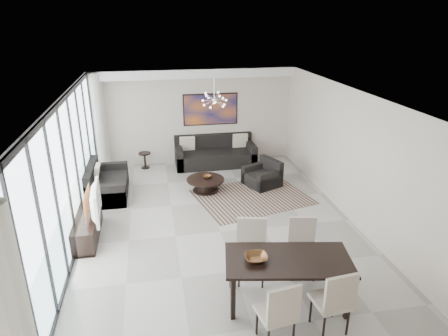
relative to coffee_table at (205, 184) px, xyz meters
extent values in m
cube|color=#A8A39B|center=(0.01, -2.16, -0.19)|extent=(6.00, 9.00, 0.02)
cube|color=white|center=(0.01, -2.16, 2.69)|extent=(6.00, 9.00, 0.02)
cube|color=beige|center=(0.01, 2.33, 1.25)|extent=(6.00, 0.02, 2.90)
cube|color=beige|center=(0.01, -6.65, 1.25)|extent=(6.00, 0.02, 2.90)
cube|color=beige|center=(3.00, -2.16, 1.25)|extent=(0.02, 9.00, 2.90)
cube|color=white|center=(-2.97, -2.16, 1.25)|extent=(0.01, 8.95, 2.85)
cube|color=black|center=(-2.93, -2.16, 2.65)|extent=(0.04, 8.95, 0.10)
cube|color=black|center=(-2.93, -2.16, -0.17)|extent=(0.04, 8.95, 0.06)
cube|color=black|center=(-2.93, -5.16, 1.25)|extent=(0.04, 0.05, 2.88)
cube|color=black|center=(-2.93, -4.16, 1.25)|extent=(0.04, 0.05, 2.88)
cube|color=black|center=(-2.93, -3.16, 1.25)|extent=(0.04, 0.05, 2.88)
cube|color=black|center=(-2.93, -2.16, 1.25)|extent=(0.04, 0.05, 2.88)
cube|color=black|center=(-2.93, -1.16, 1.25)|extent=(0.04, 0.05, 2.88)
cube|color=black|center=(-2.93, -0.16, 1.25)|extent=(0.04, 0.05, 2.88)
cube|color=black|center=(-2.93, 0.84, 1.25)|extent=(0.04, 0.05, 2.88)
cube|color=black|center=(-2.93, 1.84, 1.25)|extent=(0.04, 0.05, 2.88)
cylinder|color=silver|center=(-2.79, 1.99, 1.25)|extent=(0.36, 0.36, 2.85)
cube|color=white|center=(0.01, 2.14, 2.57)|extent=(5.98, 0.40, 0.26)
cube|color=#C45F1B|center=(0.51, 2.31, 1.45)|extent=(1.68, 0.04, 0.98)
cylinder|color=silver|center=(0.31, 0.34, 2.43)|extent=(0.02, 0.02, 0.55)
sphere|color=silver|center=(0.31, 0.34, 2.15)|extent=(0.12, 0.12, 0.12)
cube|color=black|center=(1.11, -0.60, -0.19)|extent=(3.11, 2.65, 0.01)
cylinder|color=black|center=(0.00, 0.00, 0.13)|extent=(0.99, 0.99, 0.04)
cylinder|color=black|center=(0.00, 0.00, -0.04)|extent=(0.44, 0.44, 0.31)
cylinder|color=black|center=(0.00, 0.00, -0.18)|extent=(0.69, 0.69, 0.03)
imported|color=brown|center=(0.05, 0.05, 0.19)|extent=(0.29, 0.29, 0.07)
cube|color=black|center=(0.57, 1.86, 0.02)|extent=(2.43, 0.99, 0.44)
cube|color=black|center=(0.57, 2.25, 0.47)|extent=(2.43, 0.20, 0.44)
cube|color=black|center=(-0.54, 1.86, 0.12)|extent=(0.20, 0.99, 0.64)
cube|color=black|center=(1.69, 1.86, 0.12)|extent=(0.20, 0.99, 0.64)
cube|color=black|center=(-2.49, 0.19, 0.02)|extent=(0.95, 1.69, 0.42)
cube|color=black|center=(-2.87, 0.19, 0.44)|extent=(0.19, 1.69, 0.42)
cube|color=black|center=(-2.49, -0.56, 0.11)|extent=(0.95, 0.19, 0.61)
cube|color=black|center=(-2.49, 0.94, 0.11)|extent=(0.95, 0.19, 0.61)
cube|color=black|center=(1.56, 0.08, -0.02)|extent=(1.06, 1.09, 0.35)
cube|color=black|center=(1.85, 0.21, 0.33)|extent=(0.48, 0.83, 0.35)
cube|color=black|center=(1.42, 0.39, 0.06)|extent=(0.79, 0.46, 0.51)
cube|color=black|center=(1.69, -0.23, 0.06)|extent=(0.79, 0.46, 0.51)
cylinder|color=black|center=(-1.56, 1.99, 0.28)|extent=(0.36, 0.36, 0.04)
cylinder|color=black|center=(-1.56, 1.99, 0.04)|extent=(0.06, 0.06, 0.45)
cylinder|color=black|center=(-1.56, 1.99, -0.18)|extent=(0.25, 0.25, 0.03)
cube|color=black|center=(-2.75, -1.88, 0.05)|extent=(0.45, 1.59, 0.50)
imported|color=gray|center=(-2.59, -1.94, 0.64)|extent=(0.23, 1.17, 0.67)
cube|color=black|center=(0.67, -4.54, 0.60)|extent=(2.11, 1.31, 0.04)
cube|color=black|center=(-0.26, -4.77, 0.19)|extent=(0.07, 0.07, 0.78)
cube|color=black|center=(-0.12, -4.01, 0.19)|extent=(0.07, 0.07, 0.78)
cube|color=black|center=(1.47, -5.07, 0.19)|extent=(0.07, 0.07, 0.78)
cube|color=black|center=(1.60, -4.32, 0.19)|extent=(0.07, 0.07, 0.78)
cube|color=#C0AE9F|center=(0.24, -5.31, 0.30)|extent=(0.56, 0.56, 0.06)
cube|color=#C0AE9F|center=(0.28, -5.52, 0.57)|extent=(0.49, 0.13, 0.60)
cylinder|color=black|center=(0.02, -5.15, 0.03)|extent=(0.04, 0.04, 0.46)
cylinder|color=black|center=(0.46, -5.47, 0.03)|extent=(0.04, 0.04, 0.46)
cube|color=#C0AE9F|center=(1.10, -5.22, 0.30)|extent=(0.55, 0.55, 0.06)
cube|color=#C0AE9F|center=(1.12, -5.44, 0.58)|extent=(0.50, 0.11, 0.60)
cylinder|color=black|center=(0.89, -5.05, 0.04)|extent=(0.04, 0.04, 0.46)
cylinder|color=black|center=(1.31, -5.39, 0.04)|extent=(0.04, 0.04, 0.46)
cube|color=#C0AE9F|center=(0.25, -3.89, 0.32)|extent=(0.62, 0.62, 0.07)
cube|color=#C0AE9F|center=(0.30, -3.67, 0.61)|extent=(0.51, 0.18, 0.63)
cylinder|color=black|center=(0.39, -4.14, 0.04)|extent=(0.04, 0.04, 0.48)
cylinder|color=black|center=(0.10, -3.65, 0.04)|extent=(0.04, 0.04, 0.48)
cube|color=#C0AE9F|center=(1.18, -3.90, 0.29)|extent=(0.57, 0.57, 0.06)
cube|color=#C0AE9F|center=(1.22, -3.70, 0.56)|extent=(0.48, 0.15, 0.59)
cylinder|color=black|center=(1.33, -4.13, 0.03)|extent=(0.04, 0.04, 0.45)
cylinder|color=black|center=(1.03, -3.68, 0.03)|extent=(0.04, 0.04, 0.45)
imported|color=brown|center=(0.17, -4.49, 0.67)|extent=(0.37, 0.37, 0.09)
camera|label=1|loc=(-1.29, -9.55, 4.21)|focal=32.00mm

